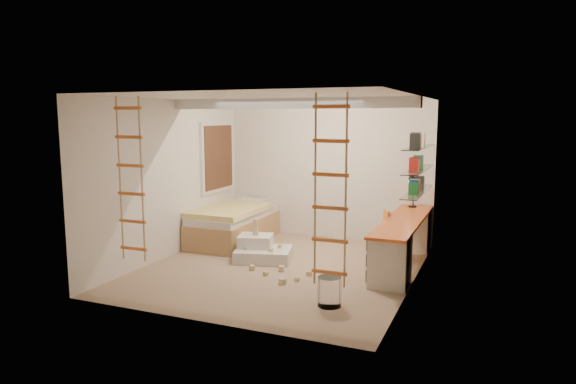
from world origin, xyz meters
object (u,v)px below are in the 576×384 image
at_px(desk, 403,241).
at_px(swivel_chair, 385,242).
at_px(play_platform, 261,251).
at_px(bed, 234,224).

height_order(desk, swivel_chair, swivel_chair).
height_order(desk, play_platform, desk).
bearing_deg(bed, play_platform, -42.33).
distance_m(swivel_chair, play_platform, 2.01).
bearing_deg(swivel_chair, bed, 175.90).
height_order(desk, bed, desk).
xyz_separation_m(swivel_chair, play_platform, (-1.88, -0.71, -0.15)).
height_order(swivel_chair, play_platform, swivel_chair).
bearing_deg(desk, play_platform, -165.98).
xyz_separation_m(desk, swivel_chair, (-0.32, 0.16, -0.10)).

